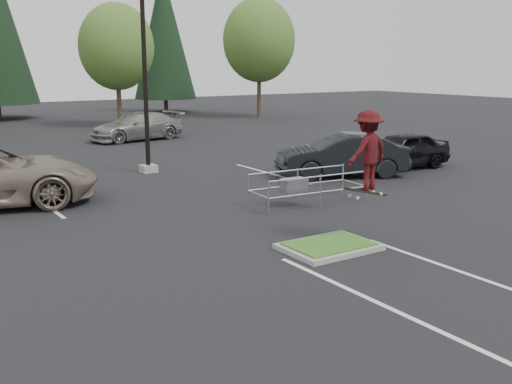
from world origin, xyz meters
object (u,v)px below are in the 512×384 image
conif_c (164,34)px  light_pole (144,58)px  cart_corral (297,185)px  car_r_black (401,150)px  skateboarder (367,151)px  car_r_charc (342,155)px  decid_d (259,43)px  decid_c (116,49)px  car_far_silver (138,126)px

conif_c → light_pole: bearing=-116.1°
cart_corral → car_r_black: (7.69, 2.97, 0.11)m
cart_corral → car_r_black: bearing=25.4°
car_r_black → skateboarder: bearing=-49.1°
car_r_charc → skateboarder: bearing=-13.6°
skateboarder → car_r_charc: size_ratio=0.43×
skateboarder → car_r_black: 11.13m
light_pole → cart_corral: size_ratio=2.68×
decid_d → car_r_black: 25.27m
car_r_black → light_pole: bearing=-116.4°
decid_c → cart_corral: (-3.91, -25.80, -4.60)m
cart_corral → conif_c: bearing=75.7°
car_far_silver → car_r_black: bearing=12.1°
skateboarder → car_far_silver: size_ratio=0.40×
cart_corral → skateboarder: 4.37m
decid_c → car_far_silver: 9.20m
car_far_silver → skateboarder: bearing=-16.2°
light_pole → cart_corral: light_pole is taller
car_r_charc → car_far_silver: 15.18m
car_far_silver → light_pole: bearing=-28.5°
skateboarder → conif_c: bearing=-115.1°
skateboarder → car_r_black: skateboarder is taller
cart_corral → car_far_silver: bearing=87.7°
car_r_charc → car_far_silver: (-2.35, 15.00, -0.04)m
decid_c → skateboarder: (-4.79, -29.77, -2.98)m
skateboarder → car_far_silver: (2.95, 21.93, -1.48)m
skateboarder → light_pole: bearing=-93.8°
light_pole → conif_c: conif_c is taller
light_pole → skateboarder: 12.17m
car_r_charc → car_r_black: car_r_charc is taller
light_pole → car_far_silver: (3.65, 10.00, -3.76)m
light_pole → decid_c: size_ratio=1.21×
conif_c → car_far_silver: conif_c is taller
cart_corral → car_far_silver: car_far_silver is taller
conif_c → car_r_charc: conif_c is taller
decid_c → car_r_black: (3.78, -22.83, -4.48)m
light_pole → skateboarder: light_pole is taller
decid_c → decid_d: bearing=2.4°
cart_corral → decid_d: bearing=63.1°
cart_corral → light_pole: bearing=105.5°
light_pole → car_far_silver: size_ratio=1.85×
decid_d → skateboarder: 34.80m
skateboarder → car_r_charc: skateboarder is taller
car_r_black → car_r_charc: bearing=-88.1°
car_r_black → car_far_silver: (-5.63, 15.00, 0.02)m
light_pole → car_r_charc: 8.65m
conif_c → car_r_charc: 33.89m
cart_corral → skateboarder: skateboarder is taller
conif_c → skateboarder: 41.71m
car_far_silver → conif_c: bearing=142.1°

